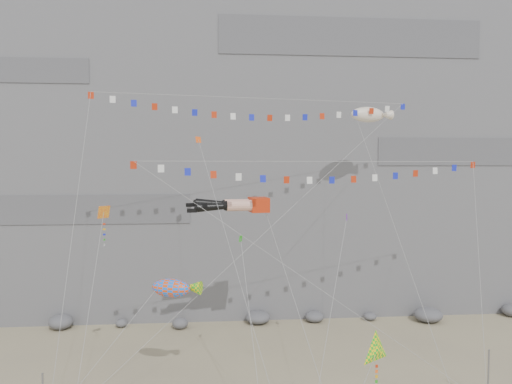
{
  "coord_description": "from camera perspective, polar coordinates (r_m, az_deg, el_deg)",
  "views": [
    {
      "loc": [
        -4.74,
        -34.06,
        16.6
      ],
      "look_at": [
        -0.91,
        9.0,
        14.22
      ],
      "focal_mm": 35.0,
      "sensor_mm": 36.0,
      "label": 1
    }
  ],
  "objects": [
    {
      "name": "harlequin_kite",
      "position": [
        37.38,
        -17.01,
        -2.28
      ],
      "size": [
        1.99,
        8.5,
        15.11
      ],
      "color": "red",
      "rests_on": "ground"
    },
    {
      "name": "legs_kite",
      "position": [
        40.83,
        -2.23,
        -1.51
      ],
      "size": [
        9.55,
        16.7,
        20.7
      ],
      "rotation": [
        0.0,
        0.0,
        0.12
      ],
      "color": "#B9270B",
      "rests_on": "ground"
    },
    {
      "name": "small_kite_a",
      "position": [
        43.48,
        -6.48,
        5.49
      ],
      "size": [
        6.22,
        16.2,
        24.91
      ],
      "color": "#FF5815",
      "rests_on": "ground"
    },
    {
      "name": "flag_banner_lower",
      "position": [
        39.55,
        7.46,
        3.45
      ],
      "size": [
        28.12,
        9.58,
        20.81
      ],
      "color": "#B9270B",
      "rests_on": "ground"
    },
    {
      "name": "delta_kite",
      "position": [
        33.07,
        13.65,
        -17.25
      ],
      "size": [
        4.76,
        3.98,
        7.26
      ],
      "color": "yellow",
      "rests_on": "ground"
    },
    {
      "name": "anchor_pole_right",
      "position": [
        40.06,
        25.02,
        -18.62
      ],
      "size": [
        0.12,
        0.12,
        3.87
      ],
      "primitive_type": "cylinder",
      "color": "slate",
      "rests_on": "ground"
    },
    {
      "name": "small_kite_b",
      "position": [
        39.14,
        10.28,
        -3.16
      ],
      "size": [
        5.4,
        10.1,
        16.39
      ],
      "color": "purple",
      "rests_on": "ground"
    },
    {
      "name": "blimp_windsock",
      "position": [
        48.89,
        12.66,
        8.58
      ],
      "size": [
        4.59,
        15.14,
        25.44
      ],
      "color": "#F1E0C6",
      "rests_on": "ground"
    },
    {
      "name": "fish_windsock",
      "position": [
        36.84,
        -9.7,
        -10.78
      ],
      "size": [
        9.94,
        7.49,
        12.59
      ],
      "color": "#E6440B",
      "rests_on": "ground"
    },
    {
      "name": "talus_boulders",
      "position": [
        53.72,
        0.22,
        -14.17
      ],
      "size": [
        60.0,
        3.0,
        1.2
      ],
      "primitive_type": null,
      "color": "#5A5B5F",
      "rests_on": "ground"
    },
    {
      "name": "cliff",
      "position": [
        66.76,
        -0.98,
        10.39
      ],
      "size": [
        80.0,
        28.0,
        50.0
      ],
      "primitive_type": "cube",
      "color": "slate",
      "rests_on": "ground"
    },
    {
      "name": "flag_banner_upper",
      "position": [
        44.0,
        0.52,
        10.62
      ],
      "size": [
        28.27,
        15.82,
        29.57
      ],
      "color": "#B9270B",
      "rests_on": "ground"
    },
    {
      "name": "small_kite_c",
      "position": [
        36.21,
        -1.71,
        -5.79
      ],
      "size": [
        1.49,
        10.09,
        14.7
      ],
      "color": "#23A018",
      "rests_on": "ground"
    }
  ]
}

